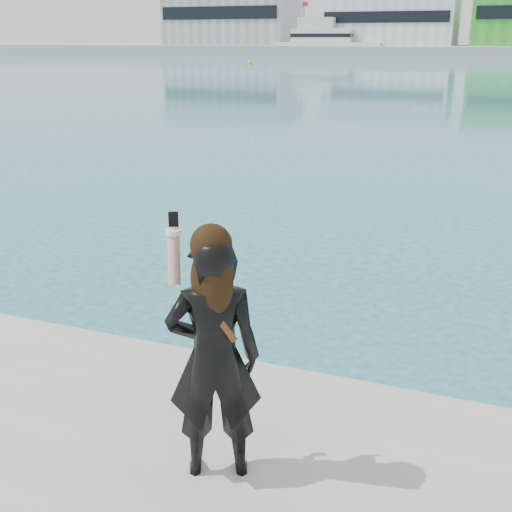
{
  "coord_description": "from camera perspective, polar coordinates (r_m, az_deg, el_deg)",
  "views": [
    {
      "loc": [
        1.07,
        -3.57,
        3.42
      ],
      "look_at": [
        -0.42,
        0.26,
        2.02
      ],
      "focal_mm": 45.0,
      "sensor_mm": 36.0,
      "label": 1
    }
  ],
  "objects": [
    {
      "name": "far_quay",
      "position": [
        133.59,
        21.71,
        16.55
      ],
      "size": [
        320.0,
        40.0,
        2.0
      ],
      "primitive_type": "cube",
      "color": "#9E9E99",
      "rests_on": "ground"
    },
    {
      "name": "motor_yacht",
      "position": [
        125.94,
        6.12,
        18.36
      ],
      "size": [
        19.95,
        7.41,
        9.1
      ],
      "rotation": [
        0.0,
        0.0,
        0.1
      ],
      "color": "silver",
      "rests_on": "ground"
    },
    {
      "name": "woman",
      "position": [
        3.89,
        -3.8,
        -8.49
      ],
      "size": [
        0.68,
        0.58,
        1.66
      ],
      "rotation": [
        0.0,
        0.0,
        3.57
      ],
      "color": "black",
      "rests_on": "near_quay"
    },
    {
      "name": "buoy_far",
      "position": [
        91.47,
        -0.53,
        16.71
      ],
      "size": [
        0.5,
        0.5,
        0.5
      ],
      "primitive_type": "sphere",
      "color": "yellow",
      "rests_on": "ground"
    },
    {
      "name": "warehouse_white",
      "position": [
        133.6,
        12.01,
        19.9
      ],
      "size": [
        24.48,
        15.35,
        9.5
      ],
      "color": "silver",
      "rests_on": "far_quay"
    },
    {
      "name": "flagpole_left",
      "position": [
        130.56,
        4.11,
        20.17
      ],
      "size": [
        1.28,
        0.16,
        8.0
      ],
      "color": "silver",
      "rests_on": "far_quay"
    },
    {
      "name": "warehouse_grey_left",
      "position": [
        143.06,
        -1.98,
        20.58
      ],
      "size": [
        26.52,
        16.36,
        11.5
      ],
      "color": "gray",
      "rests_on": "far_quay"
    }
  ]
}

